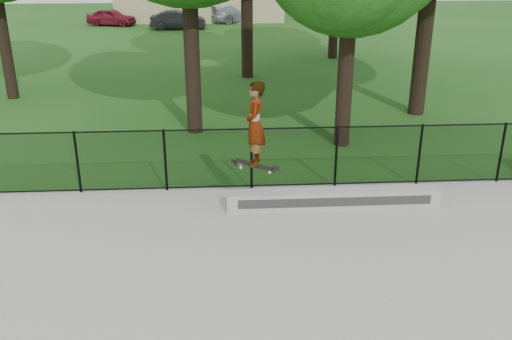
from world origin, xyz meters
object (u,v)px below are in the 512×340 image
object	(u,v)px
car_c	(239,13)
car_a	(111,17)
grind_ledge	(333,199)
skater_airborne	(255,126)
car_b	(178,20)

from	to	relation	value
car_c	car_a	bearing A→B (deg)	74.96
grind_ledge	skater_airborne	size ratio (longest dim) A/B	2.38
car_b	grind_ledge	bearing A→B (deg)	-170.81
car_c	grind_ledge	bearing A→B (deg)	158.53
grind_ledge	car_b	distance (m)	28.27
skater_airborne	car_a	bearing A→B (deg)	105.09
car_a	skater_airborne	world-z (taller)	skater_airborne
grind_ledge	car_b	world-z (taller)	car_b
car_c	skater_airborne	bearing A→B (deg)	155.33
car_a	skater_airborne	distance (m)	31.12
car_a	car_b	xyz separation A→B (m)	(4.71, -2.01, 0.03)
grind_ledge	car_c	xyz separation A→B (m)	(-0.91, 31.08, 0.37)
car_b	car_c	xyz separation A→B (m)	(4.21, 3.28, 0.04)
grind_ledge	skater_airborne	distance (m)	2.50
grind_ledge	car_b	bearing A→B (deg)	100.43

